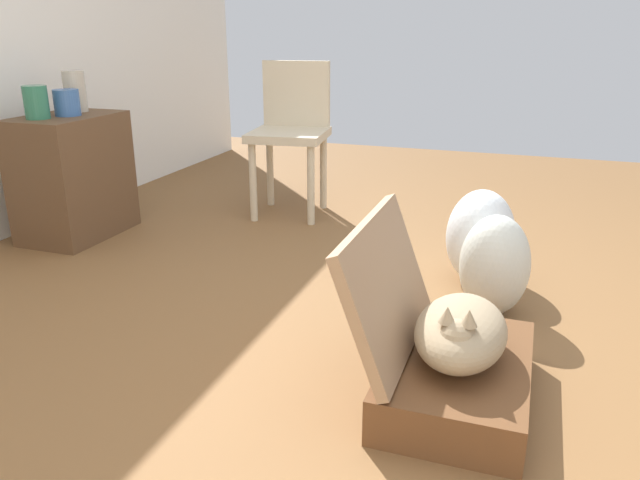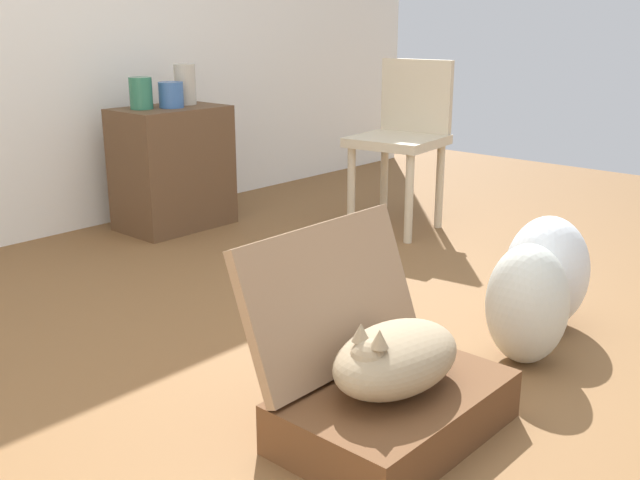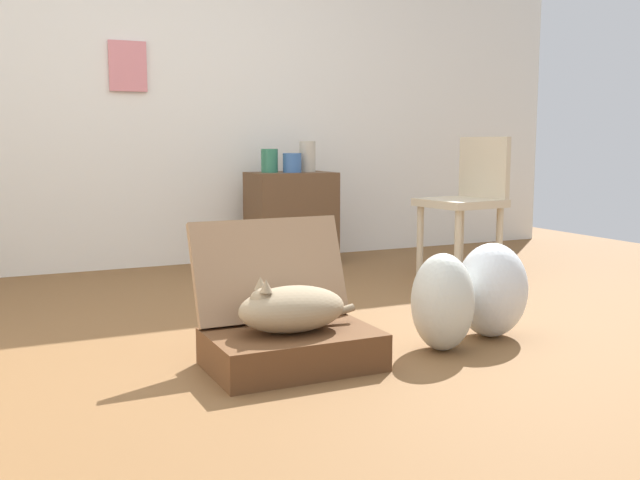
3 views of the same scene
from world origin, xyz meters
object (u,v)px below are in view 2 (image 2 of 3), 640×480
at_px(vase_tall, 141,93).
at_px(chair, 403,135).
at_px(plastic_bag_white, 527,304).
at_px(vase_round, 171,95).
at_px(vase_short, 185,84).
at_px(cat, 395,358).
at_px(plastic_bag_clear, 546,272).
at_px(side_table, 173,168).
at_px(suitcase_base, 395,411).

bearing_deg(vase_tall, chair, -45.48).
relative_size(plastic_bag_white, vase_round, 3.08).
bearing_deg(plastic_bag_white, vase_short, 79.75).
xyz_separation_m(plastic_bag_white, chair, (1.12, 1.33, 0.32)).
xyz_separation_m(plastic_bag_white, vase_round, (0.27, 2.28, 0.53)).
bearing_deg(vase_short, vase_tall, -179.86).
xyz_separation_m(vase_tall, vase_short, (0.30, 0.00, 0.03)).
bearing_deg(vase_short, cat, -115.90).
xyz_separation_m(plastic_bag_clear, side_table, (-0.06, 2.21, 0.12)).
bearing_deg(vase_tall, vase_round, -23.17).
distance_m(cat, plastic_bag_white, 0.69).
distance_m(suitcase_base, cat, 0.17).
bearing_deg(vase_tall, plastic_bag_white, -93.07).
bearing_deg(vase_round, vase_short, 23.40).
bearing_deg(vase_tall, plastic_bag_clear, -84.69).
bearing_deg(suitcase_base, plastic_bag_clear, 2.22).
height_order(side_table, vase_tall, vase_tall).
distance_m(vase_short, chair, 1.25).
bearing_deg(side_table, cat, -113.18).
height_order(cat, chair, chair).
distance_m(side_table, vase_tall, 0.45).
distance_m(suitcase_base, vase_tall, 2.52).
distance_m(vase_round, chair, 1.29).
height_order(suitcase_base, vase_tall, vase_tall).
height_order(plastic_bag_clear, chair, chair).
bearing_deg(plastic_bag_clear, cat, -177.81).
relative_size(suitcase_base, vase_tall, 3.96).
relative_size(side_table, vase_tall, 4.01).
relative_size(suitcase_base, plastic_bag_clear, 1.52).
relative_size(vase_tall, vase_short, 0.76).
xyz_separation_m(suitcase_base, cat, (-0.01, 0.00, 0.17)).
relative_size(plastic_bag_white, vase_short, 1.91).
relative_size(suitcase_base, cat, 1.28).
xyz_separation_m(plastic_bag_white, vase_short, (0.42, 2.34, 0.57)).
height_order(side_table, vase_short, vase_short).
bearing_deg(vase_round, vase_tall, 156.83).
distance_m(vase_tall, vase_short, 0.30).
bearing_deg(side_table, vase_tall, 165.19).
height_order(cat, vase_tall, vase_tall).
height_order(vase_tall, chair, chair).
bearing_deg(vase_short, suitcase_base, -115.76).
bearing_deg(chair, vase_tall, -142.86).
bearing_deg(plastic_bag_white, plastic_bag_clear, 15.02).
xyz_separation_m(suitcase_base, chair, (1.80, 1.28, 0.45)).
distance_m(suitcase_base, chair, 2.26).
relative_size(suitcase_base, vase_round, 4.84).
relative_size(cat, plastic_bag_clear, 1.19).
xyz_separation_m(plastic_bag_clear, vase_tall, (-0.21, 2.25, 0.54)).
xyz_separation_m(plastic_bag_white, vase_tall, (0.13, 2.34, 0.55)).
distance_m(cat, chair, 2.23).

